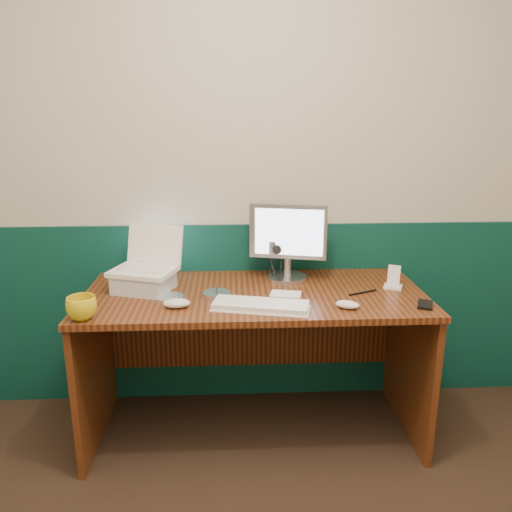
{
  "coord_description": "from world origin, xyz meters",
  "views": [
    {
      "loc": [
        -0.06,
        -0.84,
        1.55
      ],
      "look_at": [
        0.05,
        1.23,
        0.97
      ],
      "focal_mm": 35.0,
      "sensor_mm": 36.0,
      "label": 1
    }
  ],
  "objects": [
    {
      "name": "back_wall",
      "position": [
        0.0,
        1.75,
        1.25
      ],
      "size": [
        3.5,
        0.04,
        2.5
      ],
      "primitive_type": "cube",
      "color": "beige",
      "rests_on": "ground"
    },
    {
      "name": "pen",
      "position": [
        0.55,
        1.34,
        0.75
      ],
      "size": [
        0.15,
        0.07,
        0.01
      ],
      "primitive_type": "cylinder",
      "rotation": [
        0.0,
        1.57,
        0.42
      ],
      "color": "black",
      "rests_on": "desk"
    },
    {
      "name": "monitor",
      "position": [
        0.22,
        1.57,
        0.94
      ],
      "size": [
        0.4,
        0.19,
        0.38
      ],
      "primitive_type": null,
      "rotation": [
        0.0,
        0.0,
        -0.23
      ],
      "color": "#AEAEB3",
      "rests_on": "desk"
    },
    {
      "name": "camcorder",
      "position": [
        0.16,
        1.6,
        0.84
      ],
      "size": [
        0.08,
        0.12,
        0.18
      ],
      "primitive_type": null,
      "rotation": [
        0.0,
        0.0,
        -0.02
      ],
      "color": "#A5A5AA",
      "rests_on": "desk"
    },
    {
      "name": "dock",
      "position": [
        0.72,
        1.4,
        0.76
      ],
      "size": [
        0.1,
        0.09,
        0.02
      ],
      "primitive_type": "cube",
      "rotation": [
        0.0,
        0.0,
        -0.43
      ],
      "color": "white",
      "rests_on": "desk"
    },
    {
      "name": "pda",
      "position": [
        0.79,
        1.16,
        0.76
      ],
      "size": [
        0.1,
        0.12,
        0.01
      ],
      "primitive_type": "cube",
      "rotation": [
        0.0,
        0.0,
        -0.4
      ],
      "color": "black",
      "rests_on": "desk"
    },
    {
      "name": "music_player",
      "position": [
        0.72,
        1.4,
        0.82
      ],
      "size": [
        0.06,
        0.05,
        0.1
      ],
      "primitive_type": "cube",
      "rotation": [
        -0.17,
        0.0,
        -0.43
      ],
      "color": "white",
      "rests_on": "dock"
    },
    {
      "name": "laptop_riser",
      "position": [
        -0.48,
        1.43,
        0.79
      ],
      "size": [
        0.3,
        0.28,
        0.09
      ],
      "primitive_type": "cube",
      "rotation": [
        0.0,
        0.0,
        -0.32
      ],
      "color": "silver",
      "rests_on": "desk"
    },
    {
      "name": "desk",
      "position": [
        0.05,
        1.38,
        0.38
      ],
      "size": [
        1.6,
        0.7,
        0.75
      ],
      "primitive_type": "cube",
      "color": "#3B180A",
      "rests_on": "ground"
    },
    {
      "name": "papers",
      "position": [
        0.19,
        1.34,
        0.75
      ],
      "size": [
        0.16,
        0.12,
        0.0
      ],
      "primitive_type": "cube",
      "rotation": [
        0.0,
        0.0,
        -0.21
      ],
      "color": "silver",
      "rests_on": "desk"
    },
    {
      "name": "mug",
      "position": [
        -0.67,
        1.09,
        0.8
      ],
      "size": [
        0.16,
        0.16,
        0.1
      ],
      "primitive_type": "imported",
      "rotation": [
        0.0,
        0.0,
        -0.33
      ],
      "color": "gold",
      "rests_on": "desk"
    },
    {
      "name": "wainscot",
      "position": [
        0.0,
        1.74,
        0.5
      ],
      "size": [
        3.48,
        0.02,
        1.0
      ],
      "primitive_type": "cube",
      "color": "#07342C",
      "rests_on": "ground"
    },
    {
      "name": "mouse_left",
      "position": [
        -0.3,
        1.2,
        0.77
      ],
      "size": [
        0.12,
        0.07,
        0.04
      ],
      "primitive_type": "ellipsoid",
      "rotation": [
        0.0,
        0.0,
        -0.01
      ],
      "color": "silver",
      "rests_on": "desk"
    },
    {
      "name": "mouse_right",
      "position": [
        0.44,
        1.15,
        0.77
      ],
      "size": [
        0.12,
        0.1,
        0.03
      ],
      "primitive_type": "ellipsoid",
      "rotation": [
        0.0,
        0.0,
        -0.42
      ],
      "color": "silver",
      "rests_on": "desk"
    },
    {
      "name": "cd_spindle",
      "position": [
        -0.13,
        1.32,
        0.76
      ],
      "size": [
        0.12,
        0.12,
        0.03
      ],
      "primitive_type": "cylinder",
      "color": "silver",
      "rests_on": "desk"
    },
    {
      "name": "cd_loose_a",
      "position": [
        -0.35,
        1.34,
        0.75
      ],
      "size": [
        0.13,
        0.13,
        0.0
      ],
      "primitive_type": "cylinder",
      "color": "silver",
      "rests_on": "desk"
    },
    {
      "name": "keyboard",
      "position": [
        0.06,
        1.17,
        0.76
      ],
      "size": [
        0.43,
        0.23,
        0.02
      ],
      "primitive_type": "cube",
      "rotation": [
        0.0,
        0.0,
        -0.23
      ],
      "color": "white",
      "rests_on": "desk"
    },
    {
      "name": "laptop",
      "position": [
        -0.48,
        1.43,
        0.95
      ],
      "size": [
        0.34,
        0.3,
        0.24
      ],
      "primitive_type": null,
      "rotation": [
        0.0,
        0.0,
        -0.32
      ],
      "color": "white",
      "rests_on": "laptop_riser"
    }
  ]
}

